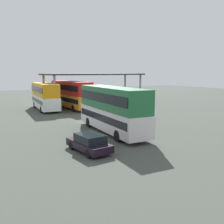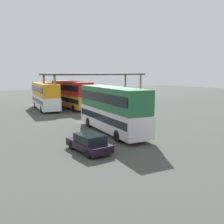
# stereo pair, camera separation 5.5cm
# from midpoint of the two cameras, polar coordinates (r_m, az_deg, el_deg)

# --- Properties ---
(ground_plane) EXTENTS (140.00, 140.00, 0.00)m
(ground_plane) POSITION_cam_midpoint_polar(r_m,az_deg,el_deg) (23.53, 3.00, -5.47)
(ground_plane) COLOR #444841
(double_decker_main) EXTENTS (3.26, 10.86, 4.40)m
(double_decker_main) POSITION_cam_midpoint_polar(r_m,az_deg,el_deg) (24.75, 0.05, 0.93)
(double_decker_main) COLOR silver
(double_decker_main) RESTS_ON ground_plane
(parked_hatchback) EXTENTS (2.09, 4.12, 1.35)m
(parked_hatchback) POSITION_cam_midpoint_polar(r_m,az_deg,el_deg) (19.03, -5.02, -6.84)
(parked_hatchback) COLOR black
(parked_hatchback) RESTS_ON ground_plane
(double_decker_near_canopy) EXTENTS (3.47, 10.25, 4.13)m
(double_decker_near_canopy) POSITION_cam_midpoint_polar(r_m,az_deg,el_deg) (41.43, -14.56, 3.63)
(double_decker_near_canopy) COLOR white
(double_decker_near_canopy) RESTS_ON ground_plane
(double_decker_mid_row) EXTENTS (2.95, 11.17, 4.36)m
(double_decker_mid_row) POSITION_cam_midpoint_polar(r_m,az_deg,el_deg) (42.23, -9.04, 4.06)
(double_decker_mid_row) COLOR orange
(double_decker_mid_row) RESTS_ON ground_plane
(depot_canopy) EXTENTS (18.18, 6.92, 5.58)m
(depot_canopy) POSITION_cam_midpoint_polar(r_m,az_deg,el_deg) (45.05, -3.72, 8.01)
(depot_canopy) COLOR #33353A
(depot_canopy) RESTS_ON ground_plane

